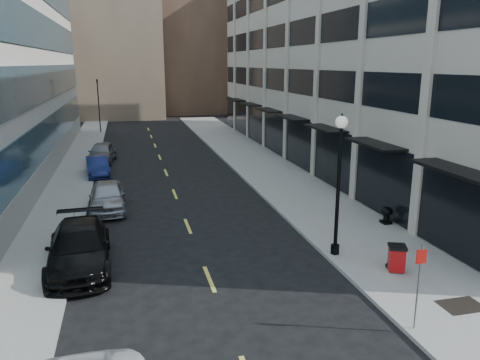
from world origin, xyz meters
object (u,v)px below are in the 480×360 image
traffic_signal (97,83)px  car_black_pickup (79,248)px  trash_bin (397,257)px  lamppost (339,173)px  car_silver_sedan (107,196)px  sign_post (419,276)px  car_blue_sedan (98,167)px  car_grey_sedan (102,153)px  urn_planter (387,213)px

traffic_signal → car_black_pickup: traffic_signal is taller
car_black_pickup → trash_bin: (11.71, -3.55, -0.13)m
trash_bin → lamppost: (-1.53, 2.09, 2.87)m
traffic_signal → car_black_pickup: size_ratio=1.21×
car_silver_sedan → trash_bin: 15.43m
car_silver_sedan → sign_post: bearing=-59.0°
traffic_signal → car_blue_sedan: 22.49m
car_silver_sedan → car_black_pickup: bearing=-97.7°
sign_post → lamppost: bearing=92.8°
car_grey_sedan → urn_planter: size_ratio=5.62×
trash_bin → urn_planter: 5.62m
traffic_signal → urn_planter: bearing=-67.5°
traffic_signal → car_grey_sedan: size_ratio=1.47×
car_grey_sedan → sign_post: 29.66m
car_blue_sedan → car_grey_sedan: size_ratio=0.88×
urn_planter → traffic_signal: bearing=112.5°
car_black_pickup → lamppost: size_ratio=0.98×
car_silver_sedan → lamppost: (9.31, -8.89, 2.79)m
car_blue_sedan → lamppost: (10.23, -17.33, 2.90)m
car_silver_sedan → car_blue_sedan: bearing=95.1°
urn_planter → trash_bin: bearing=-117.1°
car_silver_sedan → car_grey_sedan: bearing=92.4°
car_blue_sedan → lamppost: 20.33m
traffic_signal → lamppost: size_ratio=1.19×
car_blue_sedan → car_grey_sedan: (0.12, 4.81, 0.12)m
car_grey_sedan → urn_planter: (14.20, -19.23, -0.15)m
car_grey_sedan → sign_post: bearing=-63.2°
traffic_signal → car_grey_sedan: bearing=-87.3°
sign_post → urn_planter: size_ratio=3.20×
car_black_pickup → car_blue_sedan: size_ratio=1.38×
trash_bin → lamppost: bearing=148.2°
car_silver_sedan → lamppost: bearing=-44.7°
car_blue_sedan → lamppost: lamppost is taller
car_grey_sedan → traffic_signal: bearing=99.9°
traffic_signal → trash_bin: size_ratio=6.73×
trash_bin → sign_post: 4.20m
traffic_signal → car_blue_sedan: size_ratio=1.67×
car_black_pickup → car_blue_sedan: 15.88m
car_grey_sedan → urn_planter: car_grey_sedan is taller
car_black_pickup → sign_post: sign_post is taller
trash_bin → sign_post: sign_post is taller
car_silver_sedan → urn_planter: (13.40, -5.98, -0.13)m
car_silver_sedan → car_grey_sedan: car_grey_sedan is taller
trash_bin → car_silver_sedan: bearing=156.7°
traffic_signal → car_black_pickup: (0.75, -37.78, -4.88)m
traffic_signal → trash_bin: traffic_signal is taller
car_silver_sedan → car_blue_sedan: size_ratio=1.12×
car_silver_sedan → trash_bin: bearing=-46.5°
car_blue_sedan → lamppost: size_ratio=0.71×
lamppost → car_blue_sedan: bearing=120.6°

